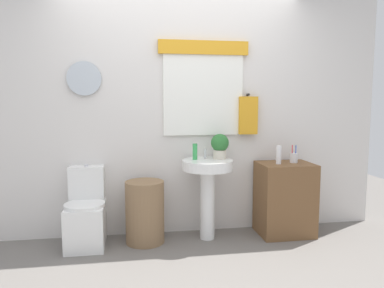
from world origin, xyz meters
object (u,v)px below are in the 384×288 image
Objects in this scene: toilet at (86,215)px; wooden_cabinet at (285,199)px; pedestal_sink at (207,180)px; lotion_bottle at (279,155)px; toothbrush_cup at (294,158)px; soap_bottle at (195,152)px; potted_plant at (220,145)px; laundry_hamper at (145,212)px.

wooden_cabinet is (2.03, -0.03, 0.09)m from toilet.
toilet is 0.95× the size of pedestal_sink.
lotion_bottle is at bearing -3.11° from pedestal_sink.
pedestal_sink is 0.95m from toothbrush_cup.
toilet is at bearing -179.14° from soap_bottle.
toothbrush_cup is (0.93, 0.02, 0.20)m from pedestal_sink.
lotion_bottle is at bearing -9.54° from potted_plant.
laundry_hamper is 1.46m from wooden_cabinet.
laundry_hamper is 0.78m from soap_bottle.
potted_plant reaches higher than soap_bottle.
wooden_cabinet is (1.46, 0.00, 0.07)m from laundry_hamper.
lotion_bottle reaches higher than wooden_cabinet.
toothbrush_cup reaches higher than wooden_cabinet.
laundry_hamper is 0.70m from pedestal_sink.
laundry_hamper is at bearing -174.41° from soap_bottle.
lotion_bottle is at bearing -157.51° from wooden_cabinet.
lotion_bottle is (1.94, -0.07, 0.56)m from toilet.
toilet is 1.25× the size of laundry_hamper.
laundry_hamper is at bearing 180.00° from pedestal_sink.
toilet reaches higher than laundry_hamper.
wooden_cabinet is at bearing -4.96° from potted_plant.
soap_bottle reaches higher than wooden_cabinet.
toothbrush_cup is at bearing 1.23° from pedestal_sink.
lotion_bottle is (0.86, -0.09, -0.04)m from soap_bottle.
lotion_bottle is 0.21m from toothbrush_cup.
laundry_hamper is at bearing -175.55° from potted_plant.
toothbrush_cup is at bearing -0.37° from toilet.
toothbrush_cup is at bearing 11.67° from wooden_cabinet.
laundry_hamper is 1.64m from toothbrush_cup.
pedestal_sink is at bearing -1.61° from toilet.
wooden_cabinet is 0.44m from toothbrush_cup.
pedestal_sink is 5.01× the size of soap_bottle.
lotion_bottle is at bearing -2.18° from toilet.
potted_plant is (0.14, 0.06, 0.35)m from pedestal_sink.
toilet is 2.19m from toothbrush_cup.
toothbrush_cup reaches higher than toilet.
potted_plant is (-0.69, 0.06, 0.57)m from wooden_cabinet.
wooden_cabinet is at bearing -3.01° from soap_bottle.
potted_plant is at bearing 23.20° from pedestal_sink.
pedestal_sink is 0.86m from wooden_cabinet.
toilet is at bearing -178.88° from potted_plant.
lotion_bottle is (-0.10, -0.04, 0.48)m from wooden_cabinet.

